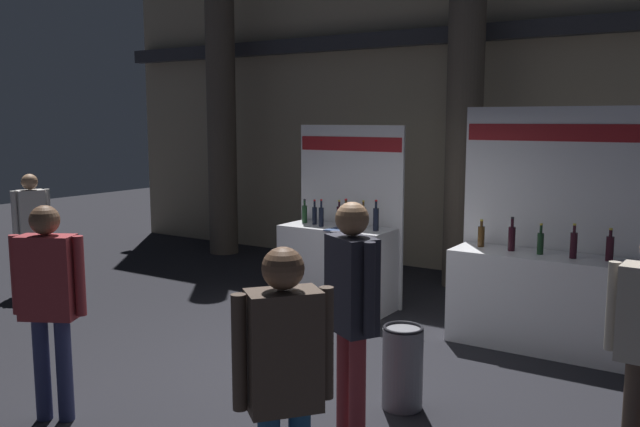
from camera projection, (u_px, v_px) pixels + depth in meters
The scene contains 9 objects.
ground_plane at pixel (304, 373), 6.34m from camera, with size 28.86×28.86×0.00m, color black.
hall_colonnade at pixel (485, 60), 9.87m from camera, with size 14.43×1.29×6.63m.
exhibitor_booth_0 at pixel (338, 260), 8.51m from camera, with size 1.52×0.70×2.32m.
exhibitor_booth_1 at pixel (540, 289), 7.00m from camera, with size 1.91×0.66×2.53m.
trash_bin at pixel (403, 367), 5.55m from camera, with size 0.34×0.34×0.70m.
visitor_0 at pixel (352, 302), 4.77m from camera, with size 0.50×0.40×1.82m.
visitor_3 at pixel (32, 222), 9.30m from camera, with size 0.34×0.48×1.65m.
visitor_8 at pixel (284, 373), 3.59m from camera, with size 0.43×0.45×1.73m.
visitor_9 at pixel (49, 293), 5.22m from camera, with size 0.54×0.39×1.74m.
Camera 1 is at (3.41, -5.02, 2.39)m, focal length 37.40 mm.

